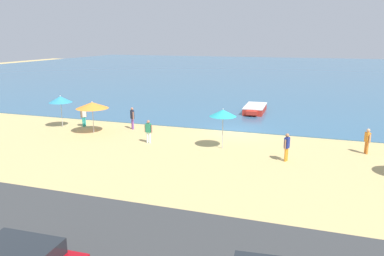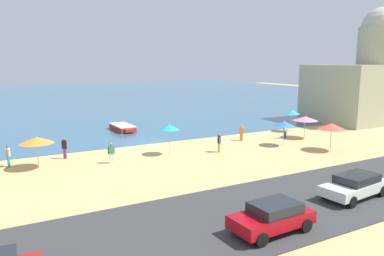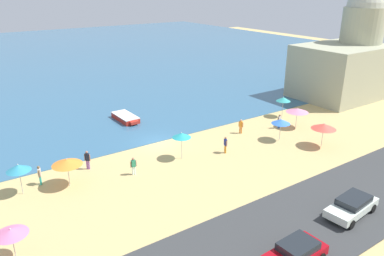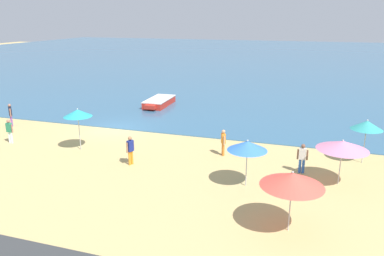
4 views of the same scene
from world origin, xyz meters
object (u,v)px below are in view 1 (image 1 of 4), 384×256
(beach_umbrella_2, at_px, (223,113))
(beach_umbrella_6, at_px, (60,99))
(beach_umbrella_7, at_px, (92,105))
(bather_0, at_px, (367,140))
(bather_4, at_px, (287,146))
(bather_1, at_px, (84,115))
(bather_2, at_px, (148,130))
(skiff_nearshore, at_px, (255,109))
(bather_3, at_px, (132,117))

(beach_umbrella_2, xyz_separation_m, beach_umbrella_6, (-13.69, 1.70, -0.09))
(beach_umbrella_7, height_order, bather_0, beach_umbrella_7)
(beach_umbrella_7, bearing_deg, bather_4, -8.65)
(beach_umbrella_7, xyz_separation_m, bather_4, (14.44, -2.20, -1.19))
(bather_1, bearing_deg, beach_umbrella_6, -154.54)
(beach_umbrella_2, height_order, bather_2, beach_umbrella_2)
(beach_umbrella_6, bearing_deg, bather_2, -13.35)
(beach_umbrella_6, height_order, skiff_nearshore, beach_umbrella_6)
(bather_0, relative_size, bather_2, 1.00)
(bather_0, distance_m, bather_2, 14.07)
(bather_4, distance_m, skiff_nearshore, 14.45)
(beach_umbrella_6, relative_size, bather_0, 1.61)
(bather_0, bearing_deg, beach_umbrella_7, -177.51)
(beach_umbrella_6, height_order, bather_4, beach_umbrella_6)
(bather_1, xyz_separation_m, skiff_nearshore, (12.27, 10.12, -0.56))
(beach_umbrella_2, relative_size, bather_4, 1.59)
(beach_umbrella_2, bearing_deg, skiff_nearshore, 89.47)
(bather_0, height_order, bather_3, bather_3)
(beach_umbrella_2, bearing_deg, bather_0, 11.05)
(bather_0, relative_size, skiff_nearshore, 0.35)
(bather_1, height_order, bather_3, bather_3)
(beach_umbrella_7, relative_size, bather_1, 1.46)
(beach_umbrella_6, bearing_deg, beach_umbrella_7, -13.29)
(beach_umbrella_6, bearing_deg, beach_umbrella_2, -7.06)
(bather_0, bearing_deg, bather_3, 176.02)
(beach_umbrella_2, xyz_separation_m, bather_1, (-12.15, 2.43, -1.43))
(bather_2, bearing_deg, bather_1, 158.52)
(bather_1, bearing_deg, beach_umbrella_2, -11.31)
(skiff_nearshore, bearing_deg, bather_0, -51.30)
(beach_umbrella_6, distance_m, bather_1, 2.17)
(beach_umbrella_7, relative_size, bather_3, 1.39)
(skiff_nearshore, bearing_deg, bather_2, -112.10)
(bather_2, bearing_deg, beach_umbrella_2, 3.77)
(beach_umbrella_6, bearing_deg, bather_4, -9.55)
(bather_0, height_order, bather_2, bather_0)
(beach_umbrella_2, relative_size, bather_2, 1.65)
(bather_4, bearing_deg, beach_umbrella_7, 171.35)
(bather_0, relative_size, bather_4, 0.96)
(skiff_nearshore, bearing_deg, beach_umbrella_6, -141.82)
(beach_umbrella_2, relative_size, skiff_nearshore, 0.58)
(bather_2, bearing_deg, beach_umbrella_7, 166.61)
(bather_1, bearing_deg, beach_umbrella_7, -39.29)
(bather_2, xyz_separation_m, skiff_nearshore, (5.24, 12.89, -0.52))
(beach_umbrella_6, bearing_deg, bather_1, 25.46)
(beach_umbrella_2, height_order, bather_4, beach_umbrella_2)
(bather_0, distance_m, bather_1, 20.96)
(bather_3, bearing_deg, beach_umbrella_2, -19.83)
(bather_3, bearing_deg, bather_0, -3.98)
(bather_2, bearing_deg, skiff_nearshore, 67.90)
(bather_1, distance_m, bather_2, 7.56)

